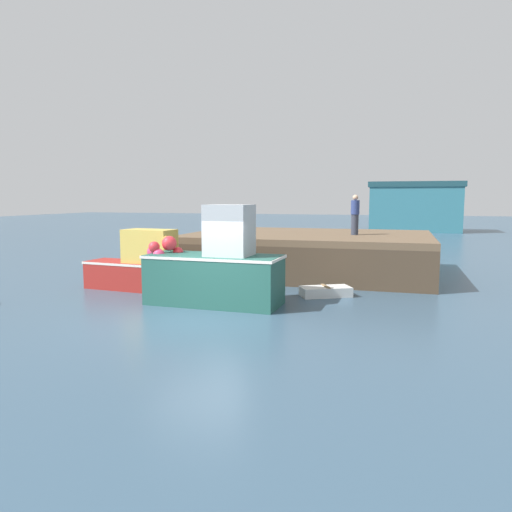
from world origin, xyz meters
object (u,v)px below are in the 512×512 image
fishing_boat_near_left (142,267)px  rowboat (326,292)px  fishing_boat_near_right (215,269)px  dockworker (355,215)px

fishing_boat_near_left → rowboat: size_ratio=2.26×
fishing_boat_near_right → dockworker: 7.53m
rowboat → dockworker: dockworker is taller
fishing_boat_near_left → rowboat: bearing=6.1°
fishing_boat_near_left → rowboat: fishing_boat_near_left is taller
fishing_boat_near_left → dockworker: dockworker is taller
fishing_boat_near_left → dockworker: size_ratio=2.47×
fishing_boat_near_right → dockworker: bearing=62.1°
rowboat → dockworker: 5.06m
rowboat → fishing_boat_near_right: bearing=-145.2°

